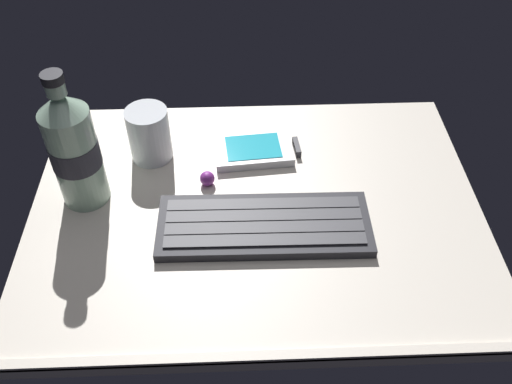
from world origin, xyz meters
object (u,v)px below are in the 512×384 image
Objects in this scene: handheld_device at (257,150)px; water_bottle at (74,149)px; keyboard at (264,225)px; juice_cup at (150,136)px; trackball_mouse at (207,178)px.

handheld_device is 27.66cm from water_bottle.
juice_cup is at bearing 136.22° from keyboard.
water_bottle is (-25.30, 7.34, 8.20)cm from keyboard.
juice_cup is 0.41× the size of water_bottle.
handheld_device is at bearing 18.60° from water_bottle.
handheld_device is 6.03× the size of trackball_mouse.
juice_cup is (-16.40, 0.23, 3.18)cm from handheld_device.
keyboard is 2.20× the size of handheld_device.
juice_cup is at bearing 45.09° from water_bottle.
juice_cup is at bearing 179.21° from handheld_device.
keyboard is 3.43× the size of juice_cup.
handheld_device is at bearing -0.79° from juice_cup.
handheld_device is 16.70cm from juice_cup.
water_bottle is (-25.01, -8.42, 8.28)cm from handheld_device.
juice_cup is at bearing 142.35° from trackball_mouse.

